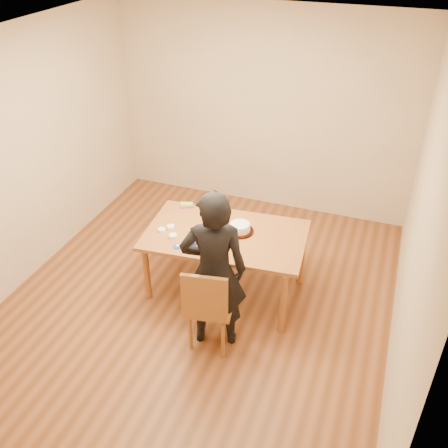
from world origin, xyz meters
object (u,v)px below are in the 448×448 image
(dining_table, at_px, (226,235))
(cake, at_px, (240,227))
(dining_chair, at_px, (213,306))
(person, at_px, (214,272))
(cake_plate, at_px, (240,231))

(dining_table, height_order, cake, cake)
(dining_chair, distance_m, person, 0.39)
(dining_chair, relative_size, person, 0.23)
(dining_table, height_order, dining_chair, dining_table)
(cake_plate, bearing_deg, dining_table, -147.66)
(dining_table, distance_m, cake_plate, 0.16)
(dining_table, height_order, person, person)
(dining_chair, bearing_deg, person, 80.30)
(cake_plate, height_order, cake, cake)
(dining_chair, bearing_deg, cake, 81.70)
(cake_plate, bearing_deg, dining_chair, -88.60)
(cake, distance_m, person, 0.81)
(dining_chair, xyz_separation_m, cake, (-0.02, 0.86, 0.36))
(cake, bearing_deg, person, -88.53)
(dining_table, bearing_deg, dining_chair, -83.93)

